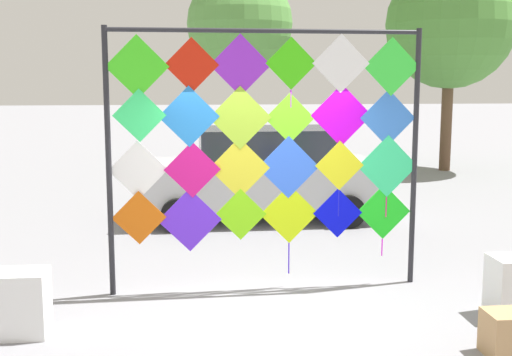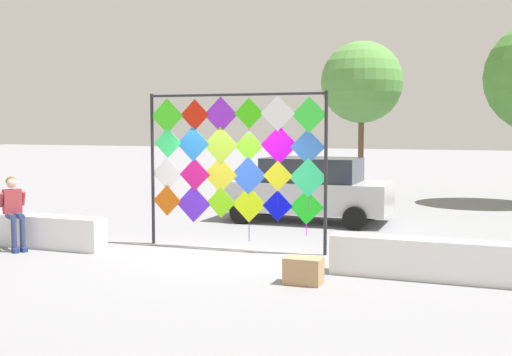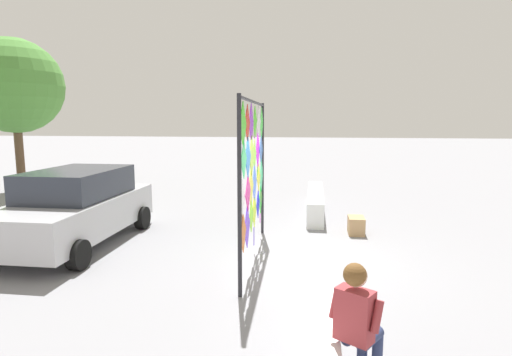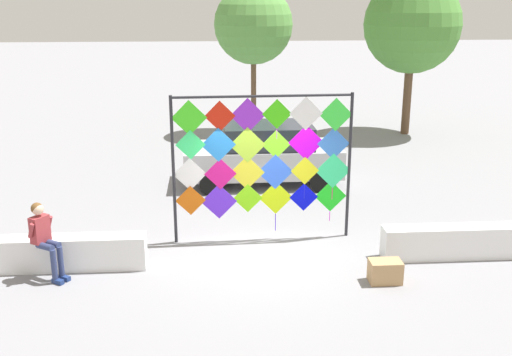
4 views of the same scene
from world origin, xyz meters
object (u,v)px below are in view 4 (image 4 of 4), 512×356
(parked_car, at_px, (264,153))
(cardboard_box_large, at_px, (385,271))
(seated_vendor, at_px, (44,235))
(tree_broadleaf, at_px, (411,23))
(tree_far_right, at_px, (253,26))
(kite_display_rack, at_px, (263,155))

(parked_car, height_order, cardboard_box_large, parked_car)
(seated_vendor, distance_m, cardboard_box_large, 6.53)
(tree_broadleaf, bearing_deg, tree_far_right, 174.86)
(kite_display_rack, bearing_deg, cardboard_box_large, -46.95)
(tree_broadleaf, bearing_deg, parked_car, -135.21)
(tree_far_right, bearing_deg, kite_display_rack, -92.57)
(seated_vendor, relative_size, tree_far_right, 0.27)
(tree_far_right, bearing_deg, seated_vendor, -111.11)
(kite_display_rack, distance_m, parked_car, 4.37)
(cardboard_box_large, xyz_separation_m, tree_far_right, (-1.68, 13.02, 3.90))
(seated_vendor, xyz_separation_m, parked_car, (4.69, 5.91, -0.02))
(seated_vendor, relative_size, tree_broadleaf, 0.26)
(parked_car, distance_m, tree_broadleaf, 9.10)
(parked_car, bearing_deg, cardboard_box_large, -74.74)
(kite_display_rack, height_order, cardboard_box_large, kite_display_rack)
(parked_car, xyz_separation_m, cardboard_box_large, (1.78, -6.53, -0.66))
(kite_display_rack, xyz_separation_m, parked_car, (0.38, 4.22, -1.07))
(kite_display_rack, relative_size, seated_vendor, 2.57)
(seated_vendor, height_order, tree_broadleaf, tree_broadleaf)
(kite_display_rack, relative_size, parked_car, 0.88)
(parked_car, relative_size, tree_broadleaf, 0.75)
(kite_display_rack, height_order, parked_car, kite_display_rack)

